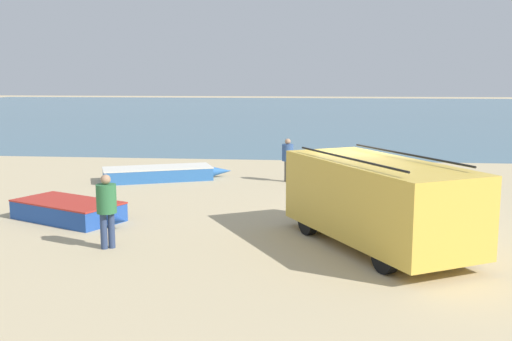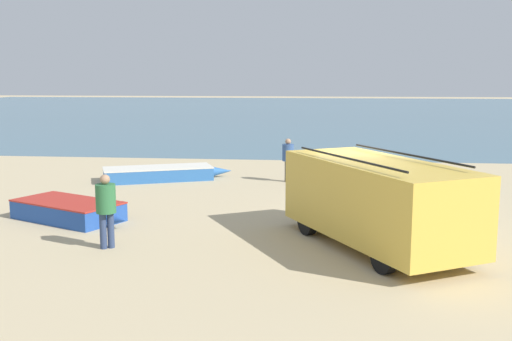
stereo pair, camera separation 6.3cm
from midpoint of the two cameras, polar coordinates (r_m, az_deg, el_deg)
The scene contains 8 objects.
ground_plane at distance 16.55m, azimuth 10.08°, elevation -4.96°, with size 200.00×200.00×0.00m, color tan.
sea_water at distance 68.15m, azimuth 7.20°, elevation 5.62°, with size 120.00×80.00×0.01m, color #477084.
parked_van at distance 14.10m, azimuth 11.29°, elevation -2.72°, with size 4.43×5.66×2.17m.
fishing_rowboat_0 at distance 23.22m, azimuth -9.08°, elevation -0.28°, with size 4.93×2.92×0.51m.
fishing_rowboat_1 at distance 23.29m, azimuth 15.55°, elevation -0.44°, with size 4.62×4.36×0.53m.
fishing_rowboat_2 at distance 17.34m, azimuth -17.33°, elevation -3.68°, with size 3.76×2.69×0.53m.
fisherman_0 at distance 14.16m, azimuth -14.17°, elevation -3.16°, with size 0.46×0.46×1.74m.
fisherman_1 at distance 22.49m, azimuth 2.95°, elevation 1.39°, with size 0.43×0.43×1.63m.
Camera 1 is at (-1.19, -16.03, 3.96)m, focal length 42.00 mm.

